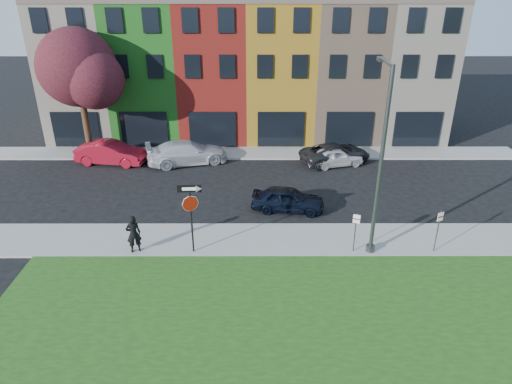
{
  "coord_description": "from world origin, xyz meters",
  "views": [
    {
      "loc": [
        -1.87,
        -16.0,
        11.61
      ],
      "look_at": [
        -1.84,
        4.0,
        2.15
      ],
      "focal_mm": 32.0,
      "sensor_mm": 36.0,
      "label": 1
    }
  ],
  "objects_px": {
    "man": "(134,234)",
    "sedan_near": "(288,199)",
    "stop_sign": "(190,205)",
    "street_lamp": "(380,164)"
  },
  "relations": [
    {
      "from": "man",
      "to": "sedan_near",
      "type": "xyz_separation_m",
      "value": [
        7.31,
        4.31,
        -0.37
      ]
    },
    {
      "from": "man",
      "to": "street_lamp",
      "type": "xyz_separation_m",
      "value": [
        10.85,
        0.2,
        3.34
      ]
    },
    {
      "from": "sedan_near",
      "to": "street_lamp",
      "type": "height_order",
      "value": "street_lamp"
    },
    {
      "from": "man",
      "to": "sedan_near",
      "type": "distance_m",
      "value": 8.49
    },
    {
      "from": "stop_sign",
      "to": "man",
      "type": "distance_m",
      "value": 3.05
    },
    {
      "from": "street_lamp",
      "to": "man",
      "type": "bearing_deg",
      "value": -177.42
    },
    {
      "from": "stop_sign",
      "to": "sedan_near",
      "type": "relative_size",
      "value": 0.82
    },
    {
      "from": "man",
      "to": "sedan_near",
      "type": "height_order",
      "value": "man"
    },
    {
      "from": "stop_sign",
      "to": "sedan_near",
      "type": "xyz_separation_m",
      "value": [
        4.63,
        4.33,
        -1.83
      ]
    },
    {
      "from": "stop_sign",
      "to": "sedan_near",
      "type": "bearing_deg",
      "value": 39.91
    }
  ]
}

